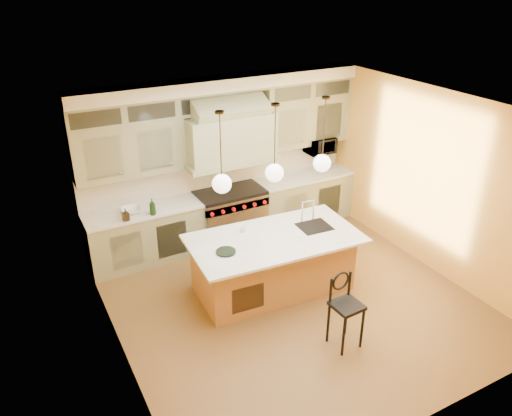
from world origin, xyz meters
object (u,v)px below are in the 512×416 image
range (230,215)px  counter_stool (345,307)px  kitchen_island (273,262)px  microwave (320,145)px

range → counter_stool: (0.10, -3.21, 0.10)m
counter_stool → kitchen_island: bearing=94.1°
microwave → range: bearing=-176.9°
counter_stool → microwave: 3.90m
range → counter_stool: size_ratio=1.15×
range → microwave: microwave is taller
range → kitchen_island: 1.70m
range → kitchen_island: kitchen_island is taller
microwave → kitchen_island: bearing=-138.6°
kitchen_island → counter_stool: kitchen_island is taller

